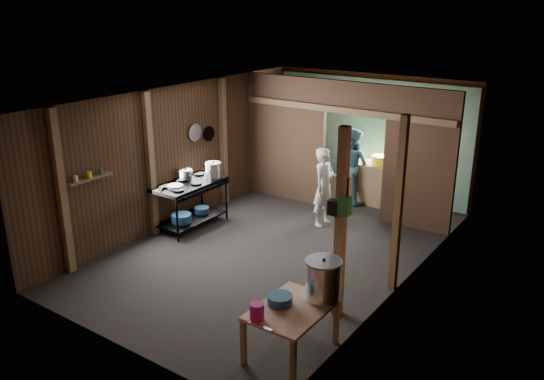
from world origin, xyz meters
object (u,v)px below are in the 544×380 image
Objects in this scene: stove_pot_large at (213,171)px; stock_pot at (323,280)px; gas_range at (190,205)px; yellow_tub at (380,160)px; cook at (324,187)px; pink_bucket at (257,312)px; prep_table at (291,331)px.

stock_pot is (3.73, -2.34, -0.13)m from stove_pot_large.
gas_range is 3.95m from yellow_tub.
stock_pot is at bearing -147.70° from cook.
yellow_tub is (-1.53, 4.96, 0.08)m from stock_pot.
pink_bucket is 0.13× the size of cook.
stock_pot reaches higher than gas_range.
gas_range is 4.68× the size of stove_pot_large.
stove_pot_large reaches higher than stock_pot.
prep_table is 3.37× the size of stove_pot_large.
cook is at bearing 119.59° from stock_pot.
gas_range is at bearing 154.67° from stock_pot.
pink_bucket is 5.92m from yellow_tub.
pink_bucket is at bearing -43.43° from stove_pot_large.
stove_pot_large reaches higher than pink_bucket.
cook reaches higher than gas_range.
prep_table is 4.16m from cook.
stove_pot_large is 4.40m from stock_pot.
gas_range reaches higher than prep_table.
pink_bucket reaches higher than prep_table.
stock_pot is at bearing -32.11° from stove_pot_large.
cook is at bearing 37.21° from gas_range.
stock_pot reaches higher than prep_table.
yellow_tub is at bearing -10.37° from cook.
cook is at bearing 114.57° from prep_table.
prep_table is at bearing -152.73° from cook.
pink_bucket is at bearing -114.32° from stock_pot.
stove_pot_large is 1.56× the size of pink_bucket.
yellow_tub is at bearing 101.28° from pink_bucket.
stove_pot_large is at bearing 136.57° from pink_bucket.
prep_table is at bearing -114.83° from stock_pot.
prep_table is 0.71× the size of cook.
stove_pot_large is at bearing 71.00° from gas_range.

